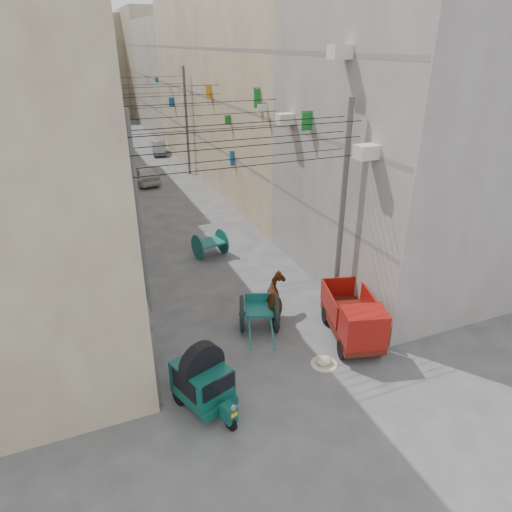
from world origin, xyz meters
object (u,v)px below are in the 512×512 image
distant_car_green (118,141)px  horse (278,301)px  distant_car_white (142,174)px  tonga_cart (259,313)px  second_cart (210,244)px  distant_car_grey (159,148)px  mini_truck (355,323)px  feed_sack (324,361)px  auto_rickshaw (203,380)px

distant_car_green → horse: bearing=107.4°
horse → distant_car_white: horse is taller
tonga_cart → second_cart: 6.72m
second_cart → distant_car_grey: 23.61m
mini_truck → feed_sack: mini_truck is taller
mini_truck → feed_sack: bearing=-143.7°
auto_rickshaw → feed_sack: bearing=-15.0°
horse → distant_car_grey: size_ratio=0.58×
tonga_cart → distant_car_grey: size_ratio=0.91×
mini_truck → horse: size_ratio=1.73×
tonga_cart → distant_car_white: (-0.58, 20.89, -0.03)m
feed_sack → distant_car_green: (-1.80, 37.62, 0.44)m
distant_car_white → distant_car_grey: 9.84m
mini_truck → distant_car_grey: mini_truck is taller
horse → distant_car_green: size_ratio=0.50×
tonga_cart → horse: horse is taller
mini_truck → distant_car_green: size_ratio=0.87×
feed_sack → distant_car_grey: size_ratio=0.16×
tonga_cart → distant_car_green: 34.93m
horse → auto_rickshaw: bearing=54.2°
distant_car_white → tonga_cart: bearing=81.1°
feed_sack → distant_car_white: distant_car_white is taller
distant_car_white → distant_car_grey: size_ratio=1.12×
horse → mini_truck: bearing=141.9°
auto_rickshaw → mini_truck: 5.75m
second_cart → distant_car_grey: second_cart is taller
distant_car_white → mini_truck: bearing=87.6°
tonga_cart → mini_truck: mini_truck is taller
mini_truck → second_cart: 9.19m
feed_sack → tonga_cart: bearing=113.7°
second_cart → horse: (0.64, -6.51, 0.18)m
auto_rickshaw → tonga_cart: size_ratio=0.76×
auto_rickshaw → second_cart: auto_rickshaw is taller
tonga_cart → feed_sack: size_ratio=5.82×
tonga_cart → horse: 0.91m
mini_truck → distant_car_white: size_ratio=0.88×
distant_car_white → distant_car_grey: (3.14, 9.32, -0.09)m
distant_car_green → auto_rickshaw: bearing=101.4°
tonga_cart → distant_car_green: tonga_cart is taller
horse → distant_car_grey: (1.68, 30.00, -0.27)m
tonga_cart → feed_sack: tonga_cart is taller
feed_sack → distant_car_white: (-1.77, 23.59, 0.53)m
second_cart → distant_car_green: (-0.85, 28.20, -0.09)m
distant_car_grey → auto_rickshaw: bearing=-92.0°
feed_sack → horse: size_ratio=0.27×
auto_rickshaw → tonga_cart: bearing=25.9°
distant_car_white → horse: bearing=83.6°
auto_rickshaw → distant_car_green: bearing=67.0°
second_cart → horse: bearing=-96.0°
tonga_cart → feed_sack: (1.18, -2.70, -0.56)m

